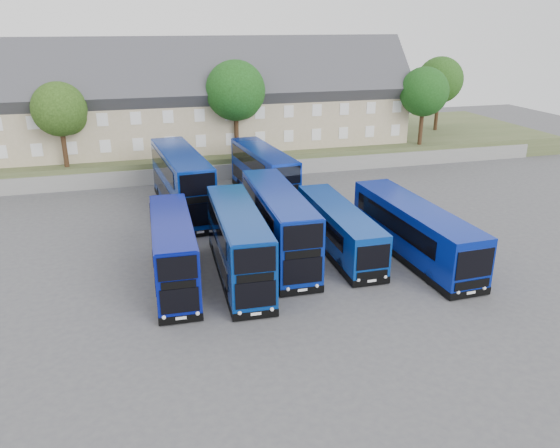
{
  "coord_description": "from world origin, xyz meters",
  "views": [
    {
      "loc": [
        -8.12,
        -27.21,
        14.67
      ],
      "look_at": [
        0.73,
        4.81,
        2.2
      ],
      "focal_mm": 35.0,
      "sensor_mm": 36.0,
      "label": 1
    }
  ],
  "objects_px": {
    "dd_front_left": "(173,253)",
    "tree_mid": "(237,93)",
    "tree_west": "(61,111)",
    "dd_front_mid": "(239,245)",
    "tree_east": "(425,94)",
    "coach_east_a": "(339,230)",
    "tree_far": "(440,82)"
  },
  "relations": [
    {
      "from": "coach_east_a",
      "to": "tree_west",
      "type": "xyz_separation_m",
      "value": [
        -18.57,
        20.62,
        5.55
      ]
    },
    {
      "from": "coach_east_a",
      "to": "tree_mid",
      "type": "height_order",
      "value": "tree_mid"
    },
    {
      "from": "dd_front_left",
      "to": "dd_front_mid",
      "type": "relative_size",
      "value": 0.93
    },
    {
      "from": "dd_front_left",
      "to": "tree_east",
      "type": "relative_size",
      "value": 1.23
    },
    {
      "from": "tree_east",
      "to": "tree_far",
      "type": "relative_size",
      "value": 0.94
    },
    {
      "from": "coach_east_a",
      "to": "tree_mid",
      "type": "distance_m",
      "value": 22.27
    },
    {
      "from": "dd_front_mid",
      "to": "tree_east",
      "type": "distance_m",
      "value": 33.99
    },
    {
      "from": "coach_east_a",
      "to": "tree_east",
      "type": "xyz_separation_m",
      "value": [
        17.43,
        20.62,
        5.89
      ]
    },
    {
      "from": "tree_mid",
      "to": "tree_far",
      "type": "bearing_deg",
      "value": 14.04
    },
    {
      "from": "dd_front_left",
      "to": "tree_east",
      "type": "height_order",
      "value": "tree_east"
    },
    {
      "from": "tree_west",
      "to": "dd_front_left",
      "type": "bearing_deg",
      "value": -71.59
    },
    {
      "from": "tree_east",
      "to": "tree_west",
      "type": "bearing_deg",
      "value": -180.0
    },
    {
      "from": "dd_front_left",
      "to": "coach_east_a",
      "type": "relative_size",
      "value": 0.89
    },
    {
      "from": "tree_west",
      "to": "dd_front_mid",
      "type": "bearing_deg",
      "value": -63.55
    },
    {
      "from": "dd_front_left",
      "to": "tree_mid",
      "type": "relative_size",
      "value": 1.09
    },
    {
      "from": "coach_east_a",
      "to": "dd_front_mid",
      "type": "bearing_deg",
      "value": -162.85
    },
    {
      "from": "coach_east_a",
      "to": "tree_far",
      "type": "bearing_deg",
      "value": 50.23
    },
    {
      "from": "dd_front_mid",
      "to": "tree_far",
      "type": "bearing_deg",
      "value": 46.3
    },
    {
      "from": "tree_mid",
      "to": "tree_east",
      "type": "bearing_deg",
      "value": -1.43
    },
    {
      "from": "dd_front_left",
      "to": "tree_mid",
      "type": "xyz_separation_m",
      "value": [
        8.5,
        23.05,
        6.13
      ]
    },
    {
      "from": "dd_front_left",
      "to": "tree_west",
      "type": "bearing_deg",
      "value": 110.23
    },
    {
      "from": "tree_mid",
      "to": "tree_east",
      "type": "xyz_separation_m",
      "value": [
        20.0,
        -0.5,
        -0.68
      ]
    },
    {
      "from": "tree_west",
      "to": "tree_mid",
      "type": "relative_size",
      "value": 0.83
    },
    {
      "from": "dd_front_left",
      "to": "tree_mid",
      "type": "distance_m",
      "value": 25.32
    },
    {
      "from": "dd_front_left",
      "to": "tree_west",
      "type": "distance_m",
      "value": 24.31
    },
    {
      "from": "tree_east",
      "to": "dd_front_left",
      "type": "bearing_deg",
      "value": -141.64
    },
    {
      "from": "dd_front_left",
      "to": "tree_far",
      "type": "xyz_separation_m",
      "value": [
        34.5,
        29.55,
        5.79
      ]
    },
    {
      "from": "tree_east",
      "to": "tree_far",
      "type": "height_order",
      "value": "tree_far"
    },
    {
      "from": "tree_east",
      "to": "tree_mid",
      "type": "bearing_deg",
      "value": 178.57
    },
    {
      "from": "dd_front_mid",
      "to": "tree_west",
      "type": "relative_size",
      "value": 1.41
    },
    {
      "from": "tree_west",
      "to": "tree_east",
      "type": "distance_m",
      "value": 36.0
    },
    {
      "from": "dd_front_left",
      "to": "coach_east_a",
      "type": "xyz_separation_m",
      "value": [
        11.06,
        1.93,
        -0.44
      ]
    }
  ]
}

